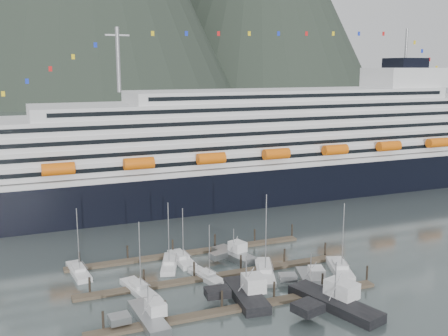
{
  "coord_description": "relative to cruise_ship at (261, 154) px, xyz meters",
  "views": [
    {
      "loc": [
        -36.08,
        -78.22,
        36.6
      ],
      "look_at": [
        5.02,
        22.0,
        15.63
      ],
      "focal_mm": 42.0,
      "sensor_mm": 36.0,
      "label": 1
    }
  ],
  "objects": [
    {
      "name": "trawler_c",
      "position": [
        -21.89,
        -69.99,
        -11.03
      ],
      "size": [
        12.41,
        16.54,
        8.23
      ],
      "rotation": [
        0.0,
        0.0,
        1.85
      ],
      "color": "black",
      "rests_on": "ground"
    },
    {
      "name": "sailboat_b",
      "position": [
        -40.48,
        -43.97,
        -11.62
      ],
      "size": [
        5.99,
        10.4,
        13.04
      ],
      "rotation": [
        0.0,
        0.0,
        1.22
      ],
      "color": "silver",
      "rests_on": "ground"
    },
    {
      "name": "sailboat_e",
      "position": [
        -56.63,
        -41.2,
        -11.63
      ],
      "size": [
        3.55,
        10.02,
        12.92
      ],
      "rotation": [
        0.0,
        0.0,
        1.67
      ],
      "color": "silver",
      "rests_on": "ground"
    },
    {
      "name": "sailboat_f",
      "position": [
        -37.64,
        -42.42,
        -11.63
      ],
      "size": [
        3.04,
        9.51,
        11.28
      ],
      "rotation": [
        0.0,
        0.0,
        1.6
      ],
      "color": "silver",
      "rests_on": "ground"
    },
    {
      "name": "dock_far",
      "position": [
        -34.95,
        -38.89,
        -11.73
      ],
      "size": [
        48.18,
        2.28,
        3.2
      ],
      "color": "#4B3D30",
      "rests_on": "ground"
    },
    {
      "name": "sailboat_a",
      "position": [
        -48.42,
        -52.81,
        -11.62
      ],
      "size": [
        4.53,
        9.77,
        12.75
      ],
      "rotation": [
        0.0,
        0.0,
        1.77
      ],
      "color": "silver",
      "rests_on": "ground"
    },
    {
      "name": "trawler_d",
      "position": [
        -20.58,
        -60.79,
        -11.22
      ],
      "size": [
        8.55,
        10.75,
        6.09
      ],
      "rotation": [
        0.0,
        0.0,
        1.25
      ],
      "color": "gray",
      "rests_on": "ground"
    },
    {
      "name": "dock_mid",
      "position": [
        -34.95,
        -51.89,
        -11.73
      ],
      "size": [
        48.18,
        2.28,
        3.2
      ],
      "color": "#4B3D30",
      "rests_on": "ground"
    },
    {
      "name": "trawler_b",
      "position": [
        -33.29,
        -62.09,
        -11.04
      ],
      "size": [
        9.82,
        12.87,
        8.17
      ],
      "rotation": [
        0.0,
        0.0,
        1.46
      ],
      "color": "black",
      "rests_on": "ground"
    },
    {
      "name": "trawler_a",
      "position": [
        -49.57,
        -63.45,
        -11.22
      ],
      "size": [
        8.29,
        11.48,
        6.17
      ],
      "rotation": [
        0.0,
        0.0,
        1.63
      ],
      "color": "gray",
      "rests_on": "ground"
    },
    {
      "name": "trawler_e",
      "position": [
        -27.82,
        -44.48,
        -11.19
      ],
      "size": [
        8.44,
        10.56,
        6.49
      ],
      "rotation": [
        0.0,
        0.0,
        1.85
      ],
      "color": "gray",
      "rests_on": "ground"
    },
    {
      "name": "sailboat_h",
      "position": [
        -12.53,
        -58.11,
        -11.6
      ],
      "size": [
        6.45,
        10.69,
        13.64
      ],
      "rotation": [
        0.0,
        0.0,
        1.21
      ],
      "color": "silver",
      "rests_on": "ground"
    },
    {
      "name": "dock_near",
      "position": [
        -34.95,
        -64.89,
        -11.73
      ],
      "size": [
        48.18,
        2.28,
        3.2
      ],
      "color": "#4B3D30",
      "rests_on": "ground"
    },
    {
      "name": "sailboat_d",
      "position": [
        -25.77,
        -54.04,
        -11.6
      ],
      "size": [
        7.06,
        12.26,
        15.55
      ],
      "rotation": [
        0.0,
        0.0,
        1.2
      ],
      "color": "silver",
      "rests_on": "ground"
    },
    {
      "name": "cruise_ship",
      "position": [
        0.0,
        0.0,
        0.0
      ],
      "size": [
        210.0,
        30.4,
        50.3
      ],
      "color": "black",
      "rests_on": "ground"
    },
    {
      "name": "ground",
      "position": [
        -30.03,
        -54.94,
        -12.04
      ],
      "size": [
        1600.0,
        1600.0,
        0.0
      ],
      "primitive_type": "plane",
      "color": "#465251",
      "rests_on": "ground"
    },
    {
      "name": "sailboat_c",
      "position": [
        -36.11,
        -52.03,
        -11.65
      ],
      "size": [
        4.42,
        9.15,
        10.51
      ],
      "rotation": [
        0.0,
        0.0,
        1.81
      ],
      "color": "silver",
      "rests_on": "ground"
    }
  ]
}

